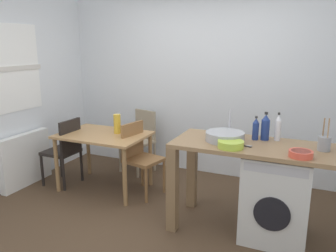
% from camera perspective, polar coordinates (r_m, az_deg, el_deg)
% --- Properties ---
extents(ground_plane, '(5.46, 5.46, 0.00)m').
position_cam_1_polar(ground_plane, '(3.69, -2.78, -16.47)').
color(ground_plane, '#4C3826').
extents(wall_back, '(4.60, 0.10, 2.70)m').
position_cam_1_polar(wall_back, '(4.84, 6.34, 7.66)').
color(wall_back, silver).
rests_on(wall_back, ground_plane).
extents(radiator, '(0.10, 0.80, 0.70)m').
position_cam_1_polar(radiator, '(4.91, -22.88, -5.24)').
color(radiator, white).
rests_on(radiator, ground_plane).
extents(dining_table, '(1.10, 0.76, 0.74)m').
position_cam_1_polar(dining_table, '(4.40, -10.81, -2.51)').
color(dining_table, tan).
rests_on(dining_table, ground_plane).
extents(chair_person_seat, '(0.41, 0.41, 0.90)m').
position_cam_1_polar(chair_person_seat, '(4.69, -16.97, -3.60)').
color(chair_person_seat, black).
rests_on(chair_person_seat, ground_plane).
extents(chair_opposite, '(0.48, 0.48, 0.90)m').
position_cam_1_polar(chair_opposite, '(4.25, -4.88, -4.80)').
color(chair_opposite, olive).
rests_on(chair_opposite, ground_plane).
extents(chair_spare_by_wall, '(0.50, 0.50, 0.90)m').
position_cam_1_polar(chair_spare_by_wall, '(5.01, -4.63, -1.92)').
color(chair_spare_by_wall, gray).
rests_on(chair_spare_by_wall, ground_plane).
extents(kitchen_counter, '(1.50, 0.68, 0.92)m').
position_cam_1_polar(kitchen_counter, '(3.43, 10.26, -5.12)').
color(kitchen_counter, olive).
rests_on(kitchen_counter, ground_plane).
extents(washing_machine, '(0.60, 0.61, 0.86)m').
position_cam_1_polar(washing_machine, '(3.48, 17.75, -11.16)').
color(washing_machine, silver).
rests_on(washing_machine, ground_plane).
extents(sink_basin, '(0.38, 0.38, 0.09)m').
position_cam_1_polar(sink_basin, '(3.38, 9.56, -1.75)').
color(sink_basin, '#9EA0A5').
rests_on(sink_basin, kitchen_counter).
extents(tap, '(0.02, 0.02, 0.28)m').
position_cam_1_polar(tap, '(3.52, 10.34, 0.46)').
color(tap, '#B2B2B7').
rests_on(tap, kitchen_counter).
extents(bottle_tall_green, '(0.06, 0.06, 0.24)m').
position_cam_1_polar(bottle_tall_green, '(3.47, 14.55, -0.52)').
color(bottle_tall_green, navy).
rests_on(bottle_tall_green, kitchen_counter).
extents(bottle_squat_brown, '(0.08, 0.08, 0.28)m').
position_cam_1_polar(bottle_squat_brown, '(3.48, 16.09, -0.23)').
color(bottle_squat_brown, navy).
rests_on(bottle_squat_brown, kitchen_counter).
extents(bottle_clear_small, '(0.06, 0.06, 0.28)m').
position_cam_1_polar(bottle_clear_small, '(3.50, 18.04, -0.32)').
color(bottle_clear_small, silver).
rests_on(bottle_clear_small, kitchen_counter).
extents(mixing_bowl, '(0.24, 0.24, 0.07)m').
position_cam_1_polar(mixing_bowl, '(3.17, 10.53, -2.98)').
color(mixing_bowl, '#A8C63D').
rests_on(mixing_bowl, kitchen_counter).
extents(utensil_crock, '(0.11, 0.11, 0.30)m').
position_cam_1_polar(utensil_crock, '(3.33, 24.84, -2.64)').
color(utensil_crock, gray).
rests_on(utensil_crock, kitchen_counter).
extents(colander, '(0.20, 0.20, 0.06)m').
position_cam_1_polar(colander, '(3.08, 21.48, -4.33)').
color(colander, '#D84C38').
rests_on(colander, kitchen_counter).
extents(vase, '(0.09, 0.09, 0.25)m').
position_cam_1_polar(vase, '(4.34, -8.56, 0.37)').
color(vase, gold).
rests_on(vase, dining_table).
extents(scissors, '(0.15, 0.06, 0.01)m').
position_cam_1_polar(scissors, '(3.25, 12.72, -3.26)').
color(scissors, '#B2B2B7').
rests_on(scissors, kitchen_counter).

